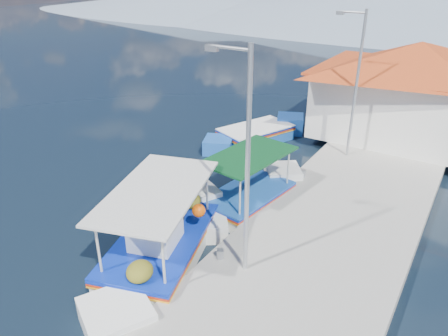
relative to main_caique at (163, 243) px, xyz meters
The scene contains 9 objects.
ground 2.65m from the main_caique, 139.10° to the right, with size 160.00×160.00×0.00m, color black.
quay 5.83m from the main_caique, 47.53° to the left, with size 5.00×44.00×0.50m, color gray.
bollards 3.99m from the main_caique, 62.67° to the left, with size 0.20×17.20×0.30m.
main_caique is the anchor object (origin of this frame).
caique_green_canopy 4.01m from the main_caique, 79.49° to the left, with size 2.43×6.21×2.35m.
caique_blue_hull 9.94m from the main_caique, 102.14° to the left, with size 3.45×5.95×1.14m.
harbor_building 14.13m from the main_caique, 72.36° to the left, with size 10.49×10.49×4.40m.
lamp_post_near 4.21m from the main_caique, ahead, with size 1.21×0.14×6.00m.
lamp_post_far 10.20m from the main_caique, 74.72° to the left, with size 1.21×0.14×6.00m.
Camera 1 is at (9.03, -6.12, 8.01)m, focal length 33.92 mm.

